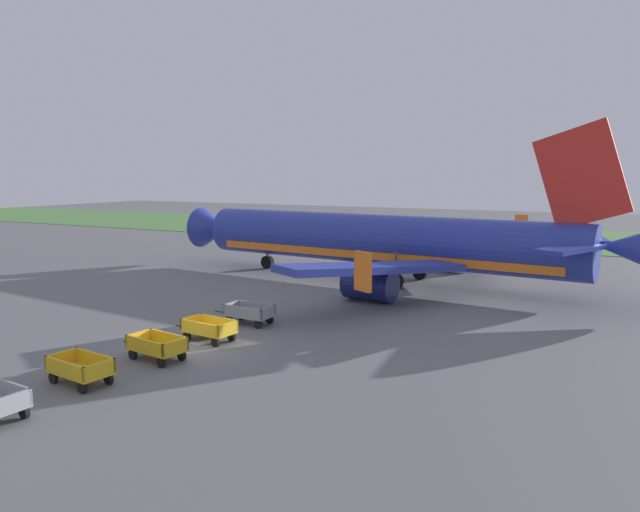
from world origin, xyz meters
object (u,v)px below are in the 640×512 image
at_px(airplane, 391,241).
at_px(baggage_cart_second_in_row, 80,369).
at_px(baggage_cart_far_end, 249,313).
at_px(baggage_cart_third_in_row, 157,346).
at_px(baggage_cart_fourth_in_row, 209,329).

bearing_deg(airplane, baggage_cart_second_in_row, -97.09).
height_order(airplane, baggage_cart_second_in_row, airplane).
bearing_deg(baggage_cart_far_end, baggage_cart_second_in_row, -93.75).
bearing_deg(airplane, baggage_cart_third_in_row, -96.76).
height_order(baggage_cart_second_in_row, baggage_cart_fourth_in_row, same).
distance_m(baggage_cart_third_in_row, baggage_cart_far_end, 6.97).
distance_m(baggage_cart_fourth_in_row, baggage_cart_far_end, 3.60).
distance_m(airplane, baggage_cart_third_in_row, 22.28).
bearing_deg(baggage_cart_far_end, airplane, 80.58).
height_order(baggage_cart_third_in_row, baggage_cart_far_end, same).
height_order(baggage_cart_second_in_row, baggage_cart_far_end, same).
bearing_deg(baggage_cart_fourth_in_row, baggage_cart_third_in_row, -93.67).
distance_m(baggage_cart_third_in_row, baggage_cart_fourth_in_row, 3.37).
bearing_deg(airplane, baggage_cart_far_end, -99.42).
bearing_deg(baggage_cart_second_in_row, baggage_cart_third_in_row, 80.86).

